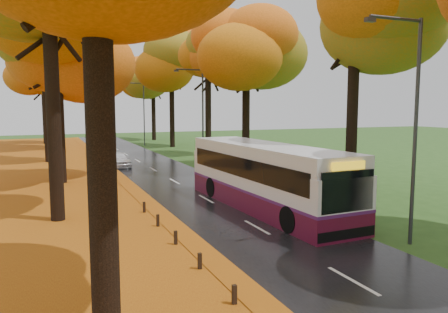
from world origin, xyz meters
TOP-DOWN VIEW (x-y plane):
  - road at (0.00, 25.00)m, footprint 6.50×90.00m
  - centre_line at (0.00, 25.00)m, footprint 0.12×90.00m
  - leaf_verge at (-9.00, 25.00)m, footprint 12.00×90.00m
  - leaf_drift at (-3.05, 25.00)m, footprint 0.90×90.00m
  - trees_left at (-7.18, 27.06)m, footprint 9.20×74.00m
  - trees_right at (7.19, 26.91)m, footprint 9.30×74.20m
  - streetlamp_near at (3.95, 8.00)m, footprint 2.45×0.18m
  - streetlamp_mid at (3.95, 30.00)m, footprint 2.45×0.18m
  - streetlamp_far at (3.95, 52.00)m, footprint 2.45×0.18m
  - bus at (1.88, 14.85)m, footprint 3.20×11.97m
  - car_white at (-2.34, 32.43)m, footprint 1.94×3.83m
  - car_silver at (-2.35, 42.92)m, footprint 2.28×4.37m
  - car_dark at (-2.35, 41.65)m, footprint 2.96×4.46m

SIDE VIEW (x-z plane):
  - leaf_verge at x=-9.00m, z-range 0.00..0.02m
  - road at x=0.00m, z-range 0.00..0.04m
  - leaf_drift at x=-3.05m, z-range 0.04..0.05m
  - centre_line at x=0.00m, z-range 0.04..0.05m
  - car_dark at x=-2.35m, z-range 0.04..1.24m
  - car_white at x=-2.34m, z-range 0.04..1.29m
  - car_silver at x=-2.35m, z-range 0.04..1.41m
  - bus at x=1.88m, z-range 0.11..3.24m
  - streetlamp_near at x=3.95m, z-range 0.71..8.71m
  - streetlamp_mid at x=3.95m, z-range 0.71..8.71m
  - streetlamp_far at x=3.95m, z-range 0.71..8.71m
  - trees_left at x=-7.18m, z-range 2.59..16.48m
  - trees_right at x=7.19m, z-range 2.71..16.67m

